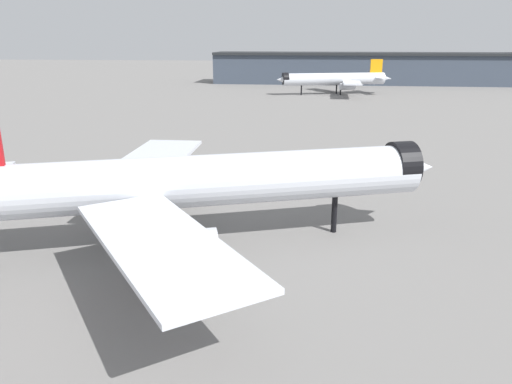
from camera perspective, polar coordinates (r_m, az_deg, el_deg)
The scene contains 7 objects.
ground at distance 49.49m, azimuth -9.51°, elevation -7.49°, with size 900.00×900.00×0.00m, color slate.
airliner_near_gate at distance 49.82m, azimuth -7.72°, elevation 1.10°, with size 53.39×47.52×15.36m.
airliner_far_taxiway at distance 194.97m, azimuth 9.23°, elevation 12.95°, with size 45.28×40.38×13.18m.
terminal_building at distance 246.38m, azimuth 16.01°, elevation 13.82°, with size 169.18×24.57×22.64m.
baggage_tug_wing at distance 83.06m, azimuth -9.61°, elevation 3.54°, with size 2.64×3.52×1.85m.
traffic_cone_near_nose at distance 81.81m, azimuth -0.38°, elevation 3.12°, with size 0.55×0.55×0.69m, color #F2600C.
traffic_cone_wingtip at distance 76.02m, azimuth 13.38°, elevation 1.47°, with size 0.48×0.48×0.60m, color #F2600C.
Camera 1 is at (12.90, -43.03, 20.75)m, focal length 34.05 mm.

